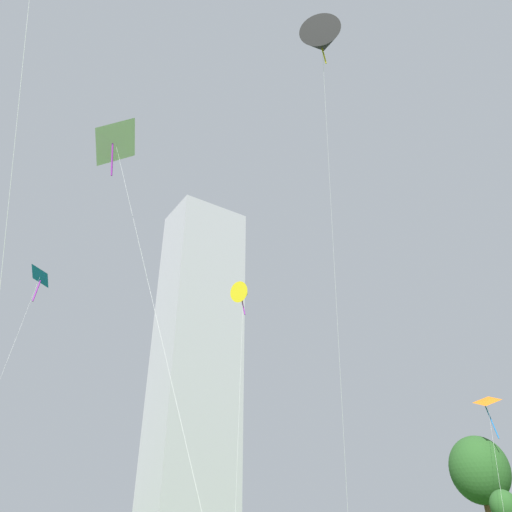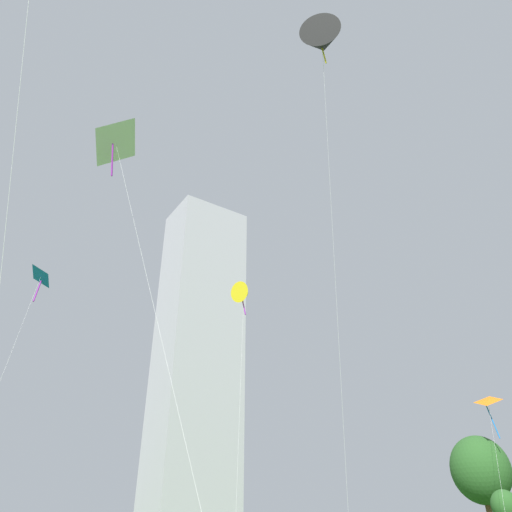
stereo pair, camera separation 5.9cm
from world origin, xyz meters
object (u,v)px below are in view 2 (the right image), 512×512
at_px(kite_flying_0, 244,293).
at_px(kite_flying_1, 40,279).
at_px(park_tree_1, 505,506).
at_px(kite_flying_3, 488,402).
at_px(distant_highrise_0, 198,351).
at_px(park_tree_0, 481,470).
at_px(kite_flying_5, 115,144).
at_px(kite_flying_4, 322,40).

distance_m(kite_flying_0, kite_flying_1, 15.80).
relative_size(kite_flying_1, park_tree_1, 3.97).
bearing_deg(kite_flying_0, kite_flying_1, 163.77).
relative_size(kite_flying_3, distant_highrise_0, 0.13).
height_order(kite_flying_0, park_tree_1, kite_flying_0).
xyz_separation_m(park_tree_0, distant_highrise_0, (11.97, 99.72, 42.17)).
relative_size(kite_flying_3, park_tree_0, 1.33).
height_order(kite_flying_5, park_tree_0, kite_flying_5).
relative_size(park_tree_0, distant_highrise_0, 0.10).
bearing_deg(kite_flying_1, kite_flying_3, -10.42).
height_order(kite_flying_0, park_tree_0, kite_flying_0).
xyz_separation_m(kite_flying_5, park_tree_0, (38.79, 8.62, -15.73)).
height_order(kite_flying_3, kite_flying_5, kite_flying_5).
height_order(kite_flying_1, park_tree_0, kite_flying_1).
relative_size(kite_flying_4, kite_flying_5, 1.40).
relative_size(kite_flying_1, park_tree_0, 1.96).
distance_m(kite_flying_0, kite_flying_4, 19.97).
relative_size(kite_flying_0, park_tree_1, 4.12).
bearing_deg(kite_flying_0, kite_flying_3, -6.70).
bearing_deg(distant_highrise_0, park_tree_1, -102.36).
xyz_separation_m(kite_flying_4, park_tree_0, (27.73, 15.77, -24.44)).
bearing_deg(kite_flying_1, kite_flying_0, -16.23).
height_order(park_tree_0, park_tree_1, park_tree_0).
xyz_separation_m(park_tree_1, distant_highrise_0, (15.38, 103.91, 45.39)).
relative_size(park_tree_0, park_tree_1, 2.02).
bearing_deg(park_tree_0, kite_flying_5, -167.47).
height_order(kite_flying_1, kite_flying_5, kite_flying_5).
relative_size(kite_flying_1, kite_flying_5, 0.82).
distance_m(kite_flying_1, park_tree_1, 40.82).
xyz_separation_m(kite_flying_3, kite_flying_4, (-26.90, -12.75, 18.94)).
xyz_separation_m(kite_flying_0, kite_flying_5, (-13.50, -8.48, 3.49)).
relative_size(kite_flying_0, kite_flying_1, 1.04).
xyz_separation_m(kite_flying_0, distant_highrise_0, (37.26, 99.87, 29.93)).
bearing_deg(park_tree_1, kite_flying_1, 167.15).
distance_m(kite_flying_0, kite_flying_5, 16.32).
distance_m(kite_flying_3, kite_flying_5, 39.72).
bearing_deg(kite_flying_1, park_tree_1, -12.85).
bearing_deg(kite_flying_4, kite_flying_1, 122.41).
xyz_separation_m(kite_flying_3, distant_highrise_0, (12.80, 102.75, 36.67)).
xyz_separation_m(kite_flying_3, park_tree_1, (-2.58, -1.16, -8.72)).
bearing_deg(distant_highrise_0, kite_flying_0, -114.40).
bearing_deg(kite_flying_4, park_tree_0, 29.63).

